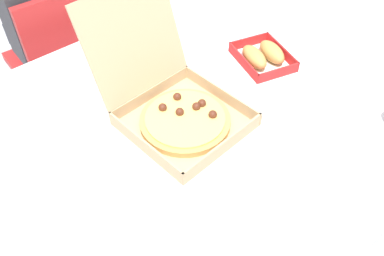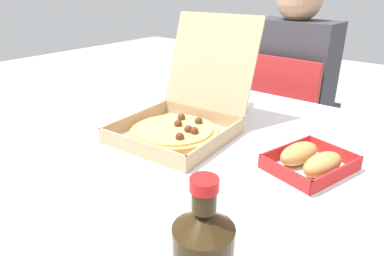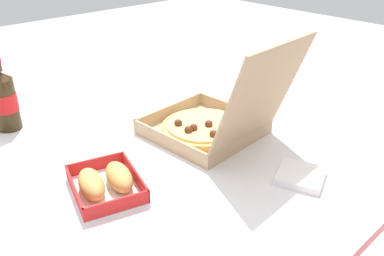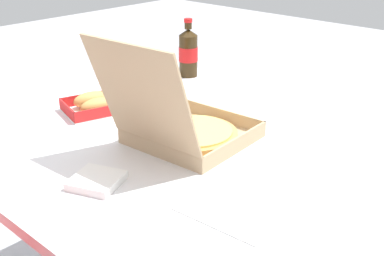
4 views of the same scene
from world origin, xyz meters
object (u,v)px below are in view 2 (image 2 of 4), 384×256
at_px(diner_person, 295,83).
at_px(napkin_pile, 235,104).
at_px(pizza_box_open, 182,119).
at_px(chair, 285,127).
at_px(bread_side_box, 310,161).
at_px(paper_menu, 150,98).

height_order(diner_person, napkin_pile, diner_person).
height_order(diner_person, pizza_box_open, diner_person).
bearing_deg(chair, diner_person, 87.30).
bearing_deg(pizza_box_open, bread_side_box, 2.88).
distance_m(pizza_box_open, napkin_pile, 0.31).
bearing_deg(paper_menu, chair, 56.82).
bearing_deg(paper_menu, diner_person, 58.90).
bearing_deg(bread_side_box, chair, 116.50).
bearing_deg(chair, bread_side_box, -63.50).
xyz_separation_m(chair, pizza_box_open, (-0.01, -0.75, 0.27)).
xyz_separation_m(diner_person, napkin_pile, (-0.02, -0.51, 0.03)).
xyz_separation_m(chair, napkin_pile, (-0.01, -0.45, 0.24)).
relative_size(diner_person, paper_menu, 5.48).
distance_m(pizza_box_open, bread_side_box, 0.38).
xyz_separation_m(pizza_box_open, napkin_pile, (-0.00, 0.30, -0.04)).
bearing_deg(diner_person, chair, -92.70).
bearing_deg(chair, paper_menu, -119.09).
distance_m(diner_person, pizza_box_open, 0.81).
bearing_deg(bread_side_box, paper_menu, 166.95).
relative_size(diner_person, bread_side_box, 5.12).
bearing_deg(pizza_box_open, chair, 89.20).
bearing_deg(bread_side_box, pizza_box_open, -177.12).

